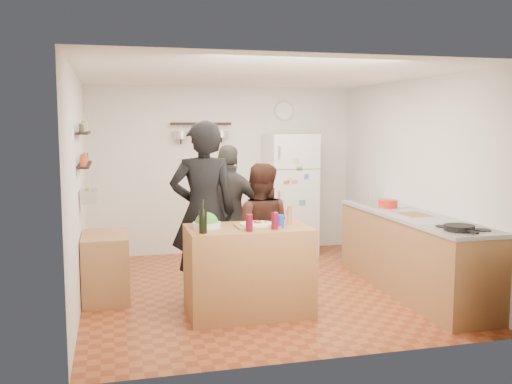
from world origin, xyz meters
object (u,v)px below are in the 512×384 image
object	(u,v)px
counter_run	(412,254)
red_bowl	(388,204)
skillet	(459,228)
person_back	(229,216)
wine_bottle	(203,221)
salt_canister	(280,221)
salad_bowl	(207,225)
side_table	(106,266)
wall_clock	(284,111)
prep_island	(249,270)
pepper_mill	(289,216)
person_center	(260,232)
fridge	(290,194)
person_left	(203,212)

from	to	relation	value
counter_run	red_bowl	distance (m)	0.74
skillet	red_bowl	xyz separation A→B (m)	(0.05, 1.57, 0.02)
counter_run	person_back	bearing A→B (deg)	157.47
person_back	red_bowl	bearing A→B (deg)	-162.80
wine_bottle	skillet	distance (m)	2.48
skillet	wine_bottle	bearing A→B (deg)	167.24
counter_run	salt_canister	bearing A→B (deg)	-167.17
salad_bowl	side_table	bearing A→B (deg)	139.76
wall_clock	counter_run	bearing A→B (deg)	-74.08
side_table	wine_bottle	bearing A→B (deg)	-50.44
skillet	counter_run	bearing A→B (deg)	84.49
prep_island	counter_run	world-z (taller)	prep_island
skillet	red_bowl	size ratio (longest dim) A/B	1.24
prep_island	counter_run	size ratio (longest dim) A/B	0.48
pepper_mill	person_center	distance (m)	0.51
pepper_mill	side_table	distance (m)	2.15
red_bowl	fridge	xyz separation A→B (m)	(-0.70, 1.77, -0.07)
side_table	person_back	bearing A→B (deg)	7.54
salad_bowl	red_bowl	xyz separation A→B (m)	(2.38, 0.75, 0.03)
skillet	fridge	distance (m)	3.40
wine_bottle	counter_run	distance (m)	2.63
salt_canister	person_back	distance (m)	1.25
fridge	salt_canister	bearing A→B (deg)	-109.71
person_back	red_bowl	xyz separation A→B (m)	(1.94, -0.29, 0.12)
person_back	wall_clock	world-z (taller)	wall_clock
salad_bowl	counter_run	size ratio (longest dim) A/B	0.11
side_table	red_bowl	bearing A→B (deg)	-1.72
salt_canister	fridge	xyz separation A→B (m)	(0.96, 2.69, -0.07)
person_center	person_left	bearing A→B (deg)	14.24
red_bowl	side_table	xyz separation A→B (m)	(-3.39, 0.10, -0.60)
person_left	red_bowl	bearing A→B (deg)	-171.42
person_center	side_table	distance (m)	1.77
salad_bowl	salt_canister	bearing A→B (deg)	-13.28
salad_bowl	skillet	bearing A→B (deg)	-19.29
person_center	counter_run	world-z (taller)	person_center
fridge	side_table	xyz separation A→B (m)	(-2.69, -1.67, -0.54)
wine_bottle	salt_canister	bearing A→B (deg)	7.13
salt_canister	fridge	world-z (taller)	fridge
wine_bottle	skillet	xyz separation A→B (m)	(2.41, -0.55, -0.08)
fridge	side_table	bearing A→B (deg)	-148.19
person_back	side_table	bearing A→B (deg)	33.38
pepper_mill	salt_canister	bearing A→B (deg)	-131.42
salt_canister	counter_run	world-z (taller)	salt_canister
wine_bottle	salt_canister	world-z (taller)	wine_bottle
person_back	fridge	world-z (taller)	fridge
prep_island	person_left	bearing A→B (deg)	125.78
wine_bottle	side_table	world-z (taller)	wine_bottle
red_bowl	skillet	bearing A→B (deg)	-91.83
pepper_mill	person_back	distance (m)	1.14
pepper_mill	red_bowl	world-z (taller)	pepper_mill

